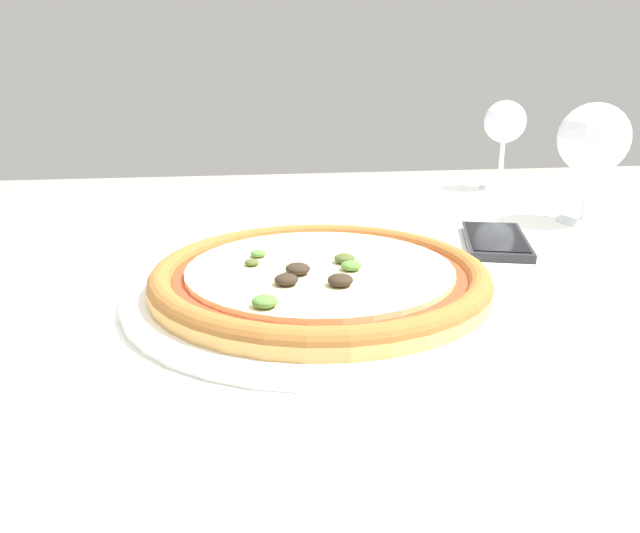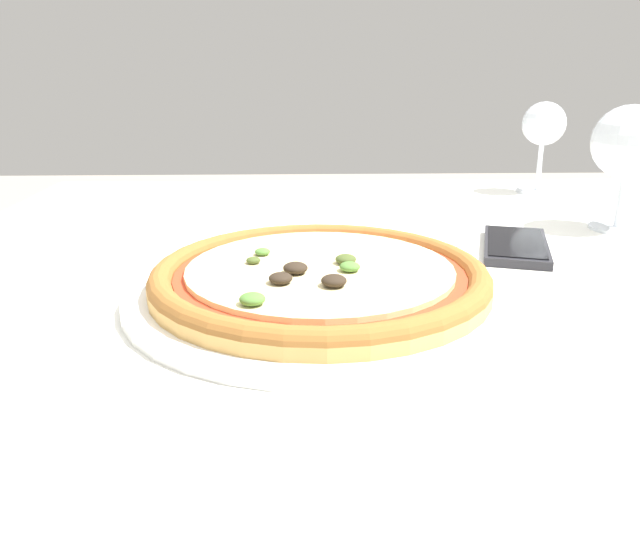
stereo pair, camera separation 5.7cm
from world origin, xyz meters
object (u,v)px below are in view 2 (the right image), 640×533
object	(u,v)px
dining_table	(463,363)
cell_phone	(516,246)
wine_glass_far_right	(544,128)
wine_glass_far_left	(629,144)
pizza_plate	(320,280)

from	to	relation	value
dining_table	cell_phone	distance (m)	0.17
cell_phone	wine_glass_far_right	bearing A→B (deg)	66.22
wine_glass_far_left	cell_phone	distance (m)	0.21
wine_glass_far_left	cell_phone	xyz separation A→B (m)	(-0.16, -0.09, -0.10)
dining_table	wine_glass_far_right	world-z (taller)	wine_glass_far_right
wine_glass_far_left	wine_glass_far_right	bearing A→B (deg)	93.97
dining_table	pizza_plate	distance (m)	0.18
pizza_plate	wine_glass_far_left	world-z (taller)	wine_glass_far_left
wine_glass_far_left	wine_glass_far_right	distance (m)	0.24
pizza_plate	wine_glass_far_right	xyz separation A→B (m)	(0.38, 0.48, 0.09)
pizza_plate	wine_glass_far_right	bearing A→B (deg)	51.63
cell_phone	dining_table	bearing A→B (deg)	-125.95
dining_table	wine_glass_far_left	bearing A→B (deg)	39.78
dining_table	wine_glass_far_right	distance (m)	0.54
wine_glass_far_left	wine_glass_far_right	world-z (taller)	wine_glass_far_left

